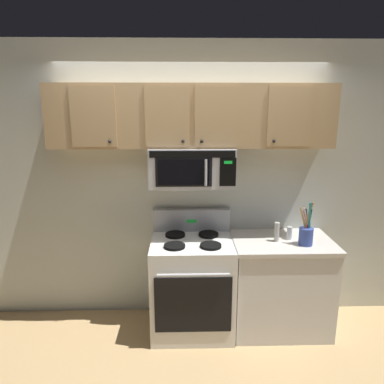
# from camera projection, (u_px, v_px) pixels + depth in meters

# --- Properties ---
(ground_plane) EXTENTS (8.00, 8.00, 0.00)m
(ground_plane) POSITION_uv_depth(u_px,v_px,m) (193.00, 356.00, 3.06)
(ground_plane) COLOR tan
(back_wall) EXTENTS (5.20, 0.10, 2.70)m
(back_wall) POSITION_uv_depth(u_px,v_px,m) (191.00, 185.00, 3.50)
(back_wall) COLOR silver
(back_wall) RESTS_ON ground_plane
(stove_range) EXTENTS (0.76, 0.69, 1.12)m
(stove_range) POSITION_uv_depth(u_px,v_px,m) (192.00, 283.00, 3.36)
(stove_range) COLOR white
(stove_range) RESTS_ON ground_plane
(over_range_microwave) EXTENTS (0.76, 0.43, 0.35)m
(over_range_microwave) POSITION_uv_depth(u_px,v_px,m) (192.00, 167.00, 3.21)
(over_range_microwave) COLOR #B7BABF
(upper_cabinets) EXTENTS (2.50, 0.36, 0.55)m
(upper_cabinets) POSITION_uv_depth(u_px,v_px,m) (192.00, 116.00, 3.13)
(upper_cabinets) COLOR tan
(counter_segment) EXTENTS (0.93, 0.65, 0.90)m
(counter_segment) POSITION_uv_depth(u_px,v_px,m) (279.00, 284.00, 3.39)
(counter_segment) COLOR silver
(counter_segment) RESTS_ON ground_plane
(utensil_crock_blue) EXTENTS (0.13, 0.12, 0.40)m
(utensil_crock_blue) POSITION_uv_depth(u_px,v_px,m) (306.00, 234.00, 3.15)
(utensil_crock_blue) COLOR #384C9E
(utensil_crock_blue) RESTS_ON counter_segment
(salt_shaker) EXTENTS (0.05, 0.05, 0.12)m
(salt_shaker) POSITION_uv_depth(u_px,v_px,m) (289.00, 233.00, 3.29)
(salt_shaker) COLOR white
(salt_shaker) RESTS_ON counter_segment
(pepper_mill) EXTENTS (0.05, 0.05, 0.18)m
(pepper_mill) POSITION_uv_depth(u_px,v_px,m) (277.00, 232.00, 3.23)
(pepper_mill) COLOR #B7B2A8
(pepper_mill) RESTS_ON counter_segment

